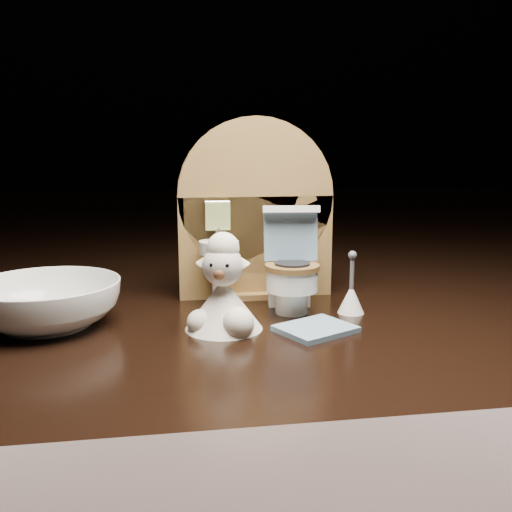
{
  "coord_description": "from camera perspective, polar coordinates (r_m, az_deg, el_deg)",
  "views": [
    {
      "loc": [
        -0.07,
        -0.41,
        0.13
      ],
      "look_at": [
        -0.01,
        0.01,
        0.05
      ],
      "focal_mm": 40.0,
      "sensor_mm": 36.0,
      "label": 1
    }
  ],
  "objects": [
    {
      "name": "backdrop_panel",
      "position": [
        0.48,
        -0.13,
        3.66
      ],
      "size": [
        0.13,
        0.05,
        0.15
      ],
      "color": "olive",
      "rests_on": "ground"
    },
    {
      "name": "plush_lamb",
      "position": [
        0.4,
        -3.27,
        -3.99
      ],
      "size": [
        0.05,
        0.06,
        0.07
      ],
      "rotation": [
        0.0,
        0.0,
        -0.29
      ],
      "color": "silver",
      "rests_on": "ground"
    },
    {
      "name": "toilet_brush",
      "position": [
        0.45,
        9.5,
        -4.04
      ],
      "size": [
        0.02,
        0.02,
        0.05
      ],
      "color": "white",
      "rests_on": "ground"
    },
    {
      "name": "ceramic_bowl",
      "position": [
        0.43,
        -20.24,
        -4.52
      ],
      "size": [
        0.11,
        0.11,
        0.03
      ],
      "primitive_type": "imported",
      "rotation": [
        0.0,
        0.0,
        -0.04
      ],
      "color": "white",
      "rests_on": "ground"
    },
    {
      "name": "bath_mat",
      "position": [
        0.4,
        5.99,
        -7.26
      ],
      "size": [
        0.06,
        0.06,
        0.0
      ],
      "primitive_type": "cube",
      "rotation": [
        0.0,
        0.0,
        0.47
      ],
      "color": "slate",
      "rests_on": "ground"
    },
    {
      "name": "toy_toilet",
      "position": [
        0.44,
        3.51,
        -1.66
      ],
      "size": [
        0.04,
        0.06,
        0.08
      ],
      "rotation": [
        0.0,
        0.0,
        -0.12
      ],
      "color": "white",
      "rests_on": "ground"
    }
  ]
}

